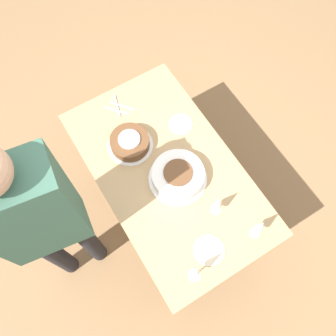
{
  "coord_description": "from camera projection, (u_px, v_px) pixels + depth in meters",
  "views": [
    {
      "loc": [
        0.73,
        -0.45,
        2.81
      ],
      "look_at": [
        0.0,
        0.0,
        0.81
      ],
      "focal_mm": 40.0,
      "sensor_mm": 36.0,
      "label": 1
    }
  ],
  "objects": [
    {
      "name": "fork_pile",
      "position": [
        119.0,
        107.0,
        2.39
      ],
      "size": [
        0.18,
        0.16,
        0.01
      ],
      "color": "silver",
      "rests_on": "dining_table"
    },
    {
      "name": "wine_glass_extra",
      "position": [
        261.0,
        226.0,
        1.94
      ],
      "size": [
        0.06,
        0.06,
        0.22
      ],
      "color": "silver",
      "rests_on": "dining_table"
    },
    {
      "name": "wine_glass_far",
      "position": [
        218.0,
        203.0,
        2.01
      ],
      "size": [
        0.06,
        0.06,
        0.2
      ],
      "color": "silver",
      "rests_on": "dining_table"
    },
    {
      "name": "person_cutting",
      "position": [
        40.0,
        220.0,
        1.77
      ],
      "size": [
        0.27,
        0.43,
        1.78
      ],
      "rotation": [
        0.0,
        0.0,
        1.43
      ],
      "color": "#232328",
      "rests_on": "ground_plane"
    },
    {
      "name": "cake_front_chocolate",
      "position": [
        130.0,
        143.0,
        2.26
      ],
      "size": [
        0.28,
        0.28,
        0.09
      ],
      "color": "white",
      "rests_on": "dining_table"
    },
    {
      "name": "wine_glass_near",
      "position": [
        197.0,
        271.0,
        1.84
      ],
      "size": [
        0.07,
        0.07,
        0.24
      ],
      "color": "silver",
      "rests_on": "dining_table"
    },
    {
      "name": "dining_table",
      "position": [
        168.0,
        179.0,
        2.34
      ],
      "size": [
        1.38,
        0.79,
        0.76
      ],
      "color": "tan",
      "rests_on": "ground_plane"
    },
    {
      "name": "cake_center_white",
      "position": [
        178.0,
        176.0,
        2.17
      ],
      "size": [
        0.35,
        0.35,
        0.1
      ],
      "color": "white",
      "rests_on": "dining_table"
    },
    {
      "name": "dessert_plate_left",
      "position": [
        181.0,
        124.0,
        2.35
      ],
      "size": [
        0.15,
        0.15,
        0.01
      ],
      "color": "beige",
      "rests_on": "dining_table"
    },
    {
      "name": "ground_plane",
      "position": [
        168.0,
        209.0,
        2.92
      ],
      "size": [
        12.0,
        12.0,
        0.0
      ],
      "primitive_type": "plane",
      "color": "#8E6B47"
    },
    {
      "name": "dessert_plate_right",
      "position": [
        209.0,
        250.0,
        2.04
      ],
      "size": [
        0.17,
        0.17,
        0.01
      ],
      "color": "beige",
      "rests_on": "dining_table"
    }
  ]
}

